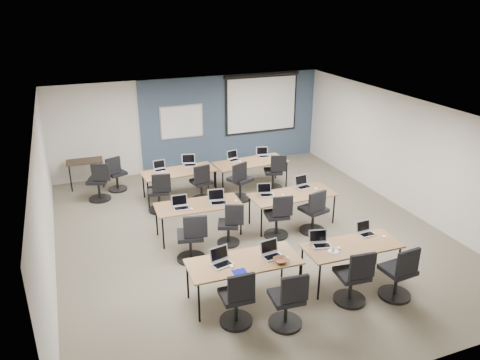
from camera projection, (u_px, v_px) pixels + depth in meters
name	position (u px, v px, depth m)	size (l,w,h in m)	color
floor	(249.00, 233.00, 10.27)	(8.00, 9.00, 0.02)	#6B6354
ceiling	(250.00, 112.00, 9.27)	(8.00, 9.00, 0.02)	white
wall_back	(191.00, 124.00, 13.66)	(8.00, 0.04, 2.70)	beige
wall_front	(386.00, 297.00, 5.88)	(8.00, 0.04, 2.70)	beige
wall_left	(45.00, 205.00, 8.42)	(0.04, 9.00, 2.70)	beige
wall_right	(405.00, 154.00, 11.11)	(0.04, 9.00, 2.70)	beige
blue_accent_panel	(232.00, 120.00, 14.06)	(5.50, 0.04, 2.70)	#3D5977
whiteboard	(182.00, 122.00, 13.46)	(1.28, 0.03, 0.98)	silver
projector_screen	(262.00, 100.00, 14.12)	(2.40, 0.10, 1.82)	black
training_table_front_left	(244.00, 263.00, 7.84)	(1.91, 0.79, 0.73)	brown
training_table_front_right	(352.00, 247.00, 8.34)	(1.77, 0.74, 0.73)	brown
training_table_mid_left	(198.00, 206.00, 9.94)	(1.82, 0.76, 0.73)	brown
training_table_mid_right	(292.00, 196.00, 10.45)	(1.91, 0.80, 0.73)	olive
training_table_back_left	(179.00, 172.00, 11.81)	(1.85, 0.77, 0.73)	#9F672B
training_table_back_right	(251.00, 163.00, 12.45)	(1.94, 0.81, 0.73)	#8E5E24
laptop_0	(221.00, 260.00, 7.74)	(0.34, 0.29, 0.26)	#BCBCBC
mouse_0	(232.00, 266.00, 7.66)	(0.07, 0.11, 0.04)	white
task_chair_0	(237.00, 302.00, 7.29)	(0.53, 0.53, 1.01)	black
laptop_1	(271.00, 252.00, 7.97)	(0.34, 0.29, 0.26)	#B4B4B8
mouse_1	(287.00, 258.00, 7.90)	(0.06, 0.09, 0.03)	white
task_chair_1	(288.00, 304.00, 7.24)	(0.54, 0.54, 1.02)	black
laptop_2	(320.00, 242.00, 8.31)	(0.33, 0.28, 0.25)	#B4B4B4
mouse_2	(339.00, 248.00, 8.20)	(0.07, 0.11, 0.04)	white
task_chair_2	(353.00, 281.00, 7.81)	(0.55, 0.55, 1.03)	black
laptop_3	(365.00, 231.00, 8.69)	(0.30, 0.26, 0.23)	#B8B8BE
mouse_3	(384.00, 237.00, 8.59)	(0.06, 0.09, 0.03)	white
task_chair_3	(399.00, 277.00, 7.93)	(0.56, 0.56, 1.03)	black
laptop_4	(181.00, 205.00, 9.75)	(0.34, 0.29, 0.26)	#ABABB4
mouse_4	(192.00, 209.00, 9.70)	(0.06, 0.09, 0.03)	white
task_chair_4	(192.00, 241.00, 9.06)	(0.56, 0.56, 1.04)	black
laptop_5	(218.00, 200.00, 10.00)	(0.36, 0.30, 0.27)	#B3B3BE
mouse_5	(236.00, 201.00, 10.06)	(0.06, 0.10, 0.04)	white
task_chair_5	(230.00, 228.00, 9.66)	(0.50, 0.47, 0.96)	black
laptop_6	(266.00, 192.00, 10.38)	(0.32, 0.27, 0.24)	#B0AFBD
mouse_6	(283.00, 195.00, 10.34)	(0.06, 0.09, 0.03)	white
task_chair_6	(278.00, 219.00, 9.96)	(0.53, 0.53, 1.01)	black
laptop_7	(303.00, 184.00, 10.80)	(0.34, 0.29, 0.26)	#B1B0BF
mouse_7	(316.00, 189.00, 10.69)	(0.06, 0.10, 0.04)	white
task_chair_7	(314.00, 215.00, 10.14)	(0.56, 0.56, 1.04)	black
laptop_8	(160.00, 168.00, 11.83)	(0.31, 0.26, 0.24)	silver
mouse_8	(162.00, 171.00, 11.75)	(0.06, 0.09, 0.03)	white
task_chair_8	(160.00, 195.00, 11.13)	(0.54, 0.54, 1.02)	black
laptop_9	(189.00, 162.00, 12.19)	(0.35, 0.30, 0.26)	#A6A7A9
mouse_9	(201.00, 166.00, 12.06)	(0.06, 0.09, 0.03)	white
task_chair_9	(202.00, 186.00, 11.71)	(0.52, 0.52, 1.00)	black
laptop_10	(233.00, 158.00, 12.55)	(0.32, 0.27, 0.24)	#ACACAC
mouse_10	(240.00, 161.00, 12.41)	(0.06, 0.10, 0.04)	white
task_chair_10	(240.00, 184.00, 11.76)	(0.61, 0.57, 1.04)	black
laptop_11	(263.00, 154.00, 12.83)	(0.32, 0.27, 0.25)	#A8A8B4
mouse_11	(272.00, 156.00, 12.80)	(0.06, 0.10, 0.03)	white
task_chair_11	(274.00, 175.00, 12.44)	(0.52, 0.51, 0.99)	black
blue_mousepad	(240.00, 272.00, 7.51)	(0.22, 0.19, 0.01)	#0A128D
snack_bowl	(281.00, 260.00, 7.79)	(0.27, 0.27, 0.07)	brown
snack_plate	(333.00, 251.00, 8.11)	(0.19, 0.19, 0.01)	white
coffee_cup	(333.00, 250.00, 8.09)	(0.06, 0.06, 0.05)	silver
utility_table	(85.00, 164.00, 12.49)	(0.93, 0.52, 0.75)	black
spare_chair_a	(116.00, 177.00, 12.32)	(0.53, 0.50, 0.98)	black
spare_chair_b	(99.00, 185.00, 11.74)	(0.57, 0.55, 1.03)	black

